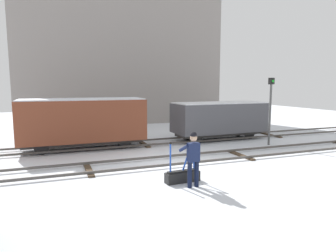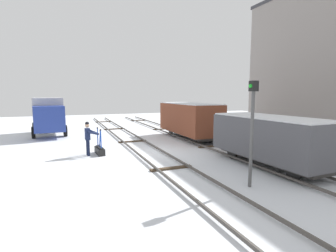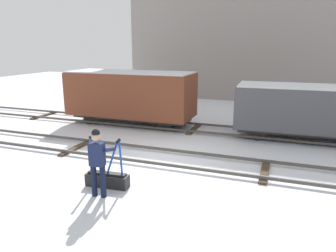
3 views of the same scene
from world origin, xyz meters
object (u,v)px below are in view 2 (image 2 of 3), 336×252
object	(u,v)px
switch_lever_frame	(100,150)
signal_post	(252,123)
rail_worker	(88,136)
freight_car_back_track	(270,138)
delivery_truck	(48,115)
freight_car_near_switch	(189,119)

from	to	relation	value
switch_lever_frame	signal_post	distance (m)	8.65
switch_lever_frame	rail_worker	world-z (taller)	rail_worker
switch_lever_frame	freight_car_back_track	xyz separation A→B (m)	(5.43, 6.87, 1.09)
delivery_truck	freight_car_back_track	world-z (taller)	delivery_truck
freight_car_back_track	freight_car_near_switch	distance (m)	8.11
delivery_truck	freight_car_near_switch	bearing A→B (deg)	54.44
signal_post	delivery_truck	bearing A→B (deg)	-154.95
delivery_truck	signal_post	size ratio (longest dim) A/B	1.51
rail_worker	signal_post	size ratio (longest dim) A/B	0.49
signal_post	rail_worker	bearing A→B (deg)	-145.06
switch_lever_frame	freight_car_near_switch	bearing A→B (deg)	107.11
delivery_truck	rail_worker	bearing A→B (deg)	10.59
switch_lever_frame	rail_worker	distance (m)	1.01
freight_car_near_switch	switch_lever_frame	bearing A→B (deg)	-68.92
signal_post	freight_car_back_track	bearing A→B (deg)	124.89
switch_lever_frame	delivery_truck	xyz separation A→B (m)	(-8.53, -2.99, 1.43)
rail_worker	freight_car_back_track	distance (m)	9.17
switch_lever_frame	rail_worker	size ratio (longest dim) A/B	0.79
rail_worker	signal_post	distance (m)	8.72
delivery_truck	freight_car_back_track	bearing A→B (deg)	30.32
rail_worker	signal_post	world-z (taller)	signal_post
signal_post	freight_car_near_switch	world-z (taller)	signal_post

